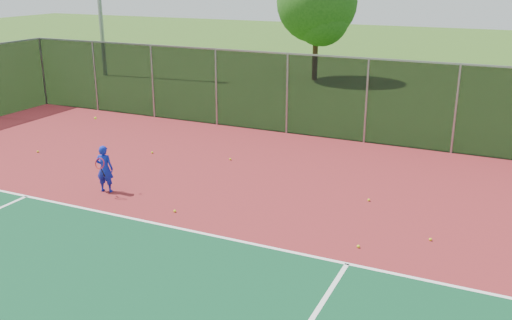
% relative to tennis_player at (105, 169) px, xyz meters
% --- Properties ---
extents(ground, '(120.00, 120.00, 0.00)m').
position_rel_tennis_player_xyz_m(ground, '(5.27, -4.23, -0.69)').
color(ground, '#2D5317').
rests_on(ground, ground).
extents(court_apron, '(30.00, 20.00, 0.02)m').
position_rel_tennis_player_xyz_m(court_apron, '(5.27, -2.23, -0.68)').
color(court_apron, maroon).
rests_on(court_apron, ground).
extents(fence_back, '(30.00, 0.06, 3.03)m').
position_rel_tennis_player_xyz_m(fence_back, '(5.27, 7.77, 0.87)').
color(fence_back, black).
rests_on(fence_back, court_apron).
extents(tennis_player, '(0.59, 0.63, 2.09)m').
position_rel_tennis_player_xyz_m(tennis_player, '(0.00, 0.00, 0.00)').
color(tennis_player, '#1120A4').
rests_on(tennis_player, court_apron).
extents(practice_ball_0, '(0.07, 0.07, 0.07)m').
position_rel_tennis_player_xyz_m(practice_ball_0, '(1.86, 3.92, -0.64)').
color(practice_ball_0, yellow).
rests_on(practice_ball_0, court_apron).
extents(practice_ball_1, '(0.07, 0.07, 0.07)m').
position_rel_tennis_player_xyz_m(practice_ball_1, '(-0.87, 3.46, -0.64)').
color(practice_ball_1, yellow).
rests_on(practice_ball_1, court_apron).
extents(practice_ball_2, '(0.07, 0.07, 0.07)m').
position_rel_tennis_player_xyz_m(practice_ball_2, '(2.52, -0.44, -0.64)').
color(practice_ball_2, yellow).
rests_on(practice_ball_2, court_apron).
extents(practice_ball_4, '(0.07, 0.07, 0.07)m').
position_rel_tennis_player_xyz_m(practice_ball_4, '(6.82, 2.37, -0.64)').
color(practice_ball_4, yellow).
rests_on(practice_ball_4, court_apron).
extents(practice_ball_5, '(0.07, 0.07, 0.07)m').
position_rel_tennis_player_xyz_m(practice_ball_5, '(7.29, -0.40, -0.64)').
color(practice_ball_5, yellow).
rests_on(practice_ball_5, court_apron).
extents(practice_ball_7, '(0.07, 0.07, 0.07)m').
position_rel_tennis_player_xyz_m(practice_ball_7, '(-4.45, 1.91, -0.64)').
color(practice_ball_7, yellow).
rests_on(practice_ball_7, court_apron).
extents(practice_ball_8, '(0.07, 0.07, 0.07)m').
position_rel_tennis_player_xyz_m(practice_ball_8, '(8.68, 0.63, -0.64)').
color(practice_ball_8, yellow).
rests_on(practice_ball_8, court_apron).
extents(tree_back_left, '(4.42, 4.42, 6.50)m').
position_rel_tennis_player_xyz_m(tree_back_left, '(-0.46, 18.98, 3.38)').
color(tree_back_left, '#341D12').
rests_on(tree_back_left, ground).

